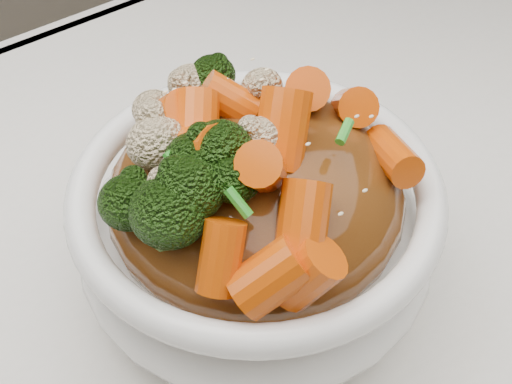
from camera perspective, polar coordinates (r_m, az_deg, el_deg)
tablecloth at (r=0.53m, az=6.22°, el=-7.43°), size 1.20×0.80×0.04m
bowl at (r=0.47m, az=0.00°, el=-2.97°), size 0.28×0.28×0.09m
sauce_base at (r=0.45m, az=0.00°, el=-0.29°), size 0.22×0.22×0.10m
carrots at (r=0.40m, az=0.00°, el=6.39°), size 0.22×0.22×0.05m
broccoli at (r=0.40m, az=0.00°, el=6.27°), size 0.22×0.22×0.05m
cauliflower at (r=0.40m, az=0.00°, el=6.03°), size 0.22×0.22×0.04m
scallions at (r=0.40m, az=0.00°, el=6.51°), size 0.17×0.17×0.02m
sesame_seeds at (r=0.40m, az=-0.00°, el=6.51°), size 0.20×0.20×0.01m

